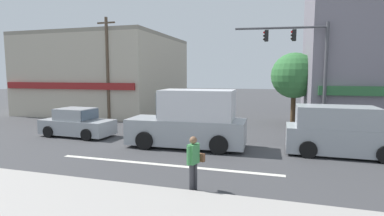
{
  "coord_description": "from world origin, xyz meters",
  "views": [
    {
      "loc": [
        4.25,
        -13.92,
        3.46
      ],
      "look_at": [
        -0.5,
        2.0,
        1.6
      ],
      "focal_mm": 28.0,
      "sensor_mm": 36.0,
      "label": 1
    }
  ],
  "objects_px": {
    "sedan_approaching_near": "(198,113)",
    "pedestrian_foreground_with_bag": "(194,160)",
    "box_truck_waiting_far": "(191,121)",
    "van_parked_curbside": "(340,132)",
    "traffic_light_mast": "(307,61)",
    "street_tree": "(294,76)",
    "sedan_crossing_center": "(77,124)",
    "utility_pole_near_left": "(107,68)"
  },
  "relations": [
    {
      "from": "sedan_approaching_near",
      "to": "van_parked_curbside",
      "type": "relative_size",
      "value": 0.9
    },
    {
      "from": "sedan_approaching_near",
      "to": "traffic_light_mast",
      "type": "bearing_deg",
      "value": -24.11
    },
    {
      "from": "sedan_approaching_near",
      "to": "pedestrian_foreground_with_bag",
      "type": "bearing_deg",
      "value": -75.12
    },
    {
      "from": "utility_pole_near_left",
      "to": "traffic_light_mast",
      "type": "relative_size",
      "value": 1.22
    },
    {
      "from": "sedan_crossing_center",
      "to": "traffic_light_mast",
      "type": "bearing_deg",
      "value": 14.65
    },
    {
      "from": "sedan_approaching_near",
      "to": "sedan_crossing_center",
      "type": "height_order",
      "value": "same"
    },
    {
      "from": "sedan_approaching_near",
      "to": "pedestrian_foreground_with_bag",
      "type": "xyz_separation_m",
      "value": [
        3.22,
        -12.13,
        0.24
      ]
    },
    {
      "from": "street_tree",
      "to": "sedan_crossing_center",
      "type": "height_order",
      "value": "street_tree"
    },
    {
      "from": "van_parked_curbside",
      "to": "street_tree",
      "type": "bearing_deg",
      "value": 102.12
    },
    {
      "from": "traffic_light_mast",
      "to": "sedan_approaching_near",
      "type": "xyz_separation_m",
      "value": [
        -6.89,
        3.08,
        -3.46
      ]
    },
    {
      "from": "box_truck_waiting_far",
      "to": "van_parked_curbside",
      "type": "distance_m",
      "value": 6.6
    },
    {
      "from": "street_tree",
      "to": "traffic_light_mast",
      "type": "distance_m",
      "value": 4.5
    },
    {
      "from": "box_truck_waiting_far",
      "to": "traffic_light_mast",
      "type": "bearing_deg",
      "value": 35.32
    },
    {
      "from": "sedan_approaching_near",
      "to": "van_parked_curbside",
      "type": "distance_m",
      "value": 10.34
    },
    {
      "from": "utility_pole_near_left",
      "to": "sedan_crossing_center",
      "type": "distance_m",
      "value": 6.28
    },
    {
      "from": "street_tree",
      "to": "pedestrian_foreground_with_bag",
      "type": "bearing_deg",
      "value": -103.47
    },
    {
      "from": "sedan_approaching_near",
      "to": "pedestrian_foreground_with_bag",
      "type": "height_order",
      "value": "pedestrian_foreground_with_bag"
    },
    {
      "from": "street_tree",
      "to": "utility_pole_near_left",
      "type": "height_order",
      "value": "utility_pole_near_left"
    },
    {
      "from": "street_tree",
      "to": "sedan_approaching_near",
      "type": "xyz_separation_m",
      "value": [
        -6.45,
        -1.32,
        -2.67
      ]
    },
    {
      "from": "street_tree",
      "to": "utility_pole_near_left",
      "type": "relative_size",
      "value": 0.66
    },
    {
      "from": "traffic_light_mast",
      "to": "sedan_approaching_near",
      "type": "bearing_deg",
      "value": 155.89
    },
    {
      "from": "street_tree",
      "to": "van_parked_curbside",
      "type": "distance_m",
      "value": 8.26
    },
    {
      "from": "sedan_approaching_near",
      "to": "box_truck_waiting_far",
      "type": "distance_m",
      "value": 7.07
    },
    {
      "from": "sedan_approaching_near",
      "to": "sedan_crossing_center",
      "type": "distance_m",
      "value": 8.23
    },
    {
      "from": "street_tree",
      "to": "sedan_approaching_near",
      "type": "height_order",
      "value": "street_tree"
    },
    {
      "from": "street_tree",
      "to": "sedan_crossing_center",
      "type": "relative_size",
      "value": 1.19
    },
    {
      "from": "traffic_light_mast",
      "to": "street_tree",
      "type": "bearing_deg",
      "value": 95.74
    },
    {
      "from": "utility_pole_near_left",
      "to": "traffic_light_mast",
      "type": "xyz_separation_m",
      "value": [
        13.48,
        -2.05,
        0.25
      ]
    },
    {
      "from": "utility_pole_near_left",
      "to": "box_truck_waiting_far",
      "type": "xyz_separation_m",
      "value": [
        8.12,
        -5.85,
        -2.68
      ]
    },
    {
      "from": "van_parked_curbside",
      "to": "pedestrian_foreground_with_bag",
      "type": "relative_size",
      "value": 2.75
    },
    {
      "from": "traffic_light_mast",
      "to": "sedan_crossing_center",
      "type": "distance_m",
      "value": 13.09
    },
    {
      "from": "sedan_crossing_center",
      "to": "box_truck_waiting_far",
      "type": "bearing_deg",
      "value": -5.05
    },
    {
      "from": "box_truck_waiting_far",
      "to": "van_parked_curbside",
      "type": "height_order",
      "value": "box_truck_waiting_far"
    },
    {
      "from": "sedan_approaching_near",
      "to": "sedan_crossing_center",
      "type": "xyz_separation_m",
      "value": [
        -5.32,
        -6.28,
        0.0
      ]
    },
    {
      "from": "street_tree",
      "to": "van_parked_curbside",
      "type": "relative_size",
      "value": 1.08
    },
    {
      "from": "traffic_light_mast",
      "to": "van_parked_curbside",
      "type": "bearing_deg",
      "value": -69.91
    },
    {
      "from": "traffic_light_mast",
      "to": "sedan_crossing_center",
      "type": "bearing_deg",
      "value": -165.35
    },
    {
      "from": "sedan_approaching_near",
      "to": "sedan_crossing_center",
      "type": "relative_size",
      "value": 0.99
    },
    {
      "from": "traffic_light_mast",
      "to": "van_parked_curbside",
      "type": "height_order",
      "value": "traffic_light_mast"
    },
    {
      "from": "street_tree",
      "to": "traffic_light_mast",
      "type": "xyz_separation_m",
      "value": [
        0.44,
        -4.41,
        0.8
      ]
    },
    {
      "from": "van_parked_curbside",
      "to": "pedestrian_foreground_with_bag",
      "type": "bearing_deg",
      "value": -130.49
    },
    {
      "from": "utility_pole_near_left",
      "to": "pedestrian_foreground_with_bag",
      "type": "distance_m",
      "value": 15.11
    }
  ]
}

